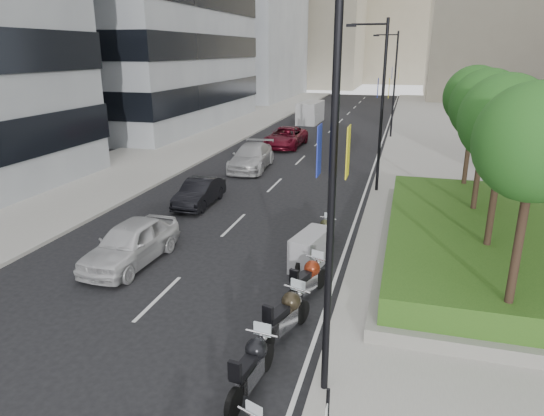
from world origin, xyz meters
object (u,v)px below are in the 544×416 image
at_px(car_c, 251,157).
at_px(motorcycle_3, 286,315).
at_px(lamp_post_2, 393,79).
at_px(car_d, 286,137).
at_px(car_b, 199,192).
at_px(motorcycle_2, 252,366).
at_px(delivery_van, 310,113).
at_px(motorcycle_4, 308,280).
at_px(lamp_post_1, 380,99).
at_px(car_a, 131,243).
at_px(motorcycle_5, 311,250).
at_px(motorcycle_6, 323,232).
at_px(lamp_post_0, 325,178).

bearing_deg(car_c, motorcycle_3, -73.67).
bearing_deg(car_c, lamp_post_2, 56.44).
xyz_separation_m(car_c, car_d, (0.31, 8.02, -0.02)).
height_order(car_b, car_d, car_d).
xyz_separation_m(motorcycle_2, delivery_van, (-7.17, 42.69, 0.39)).
height_order(motorcycle_2, motorcycle_4, motorcycle_2).
height_order(lamp_post_2, car_b, lamp_post_2).
height_order(lamp_post_1, car_a, lamp_post_1).
bearing_deg(car_a, car_b, 96.07).
bearing_deg(car_a, motorcycle_2, -38.23).
xyz_separation_m(motorcycle_5, car_d, (-6.38, 21.90, 0.15)).
relative_size(lamp_post_2, car_a, 1.95).
distance_m(motorcycle_4, motorcycle_6, 4.46).
bearing_deg(motorcycle_5, lamp_post_0, -155.03).
distance_m(lamp_post_2, delivery_van, 12.01).
bearing_deg(lamp_post_1, car_a, -123.55).
bearing_deg(car_b, lamp_post_0, -56.96).
relative_size(lamp_post_2, motorcycle_5, 4.03).
bearing_deg(motorcycle_4, delivery_van, 30.33).
xyz_separation_m(car_b, car_c, (0.12, 8.18, 0.14)).
bearing_deg(motorcycle_5, lamp_post_2, 9.36).
relative_size(motorcycle_4, car_d, 0.40).
xyz_separation_m(motorcycle_6, car_a, (-6.45, -3.57, 0.24)).
relative_size(lamp_post_0, lamp_post_2, 1.00).
bearing_deg(lamp_post_2, delivery_van, 139.65).
distance_m(lamp_post_0, motorcycle_6, 9.93).
xyz_separation_m(car_d, delivery_van, (-0.77, 13.82, 0.25)).
bearing_deg(car_c, motorcycle_5, -68.45).
distance_m(car_a, car_d, 23.34).
bearing_deg(motorcycle_2, lamp_post_0, -68.90).
xyz_separation_m(motorcycle_3, car_d, (-6.61, 26.53, 0.13)).
relative_size(motorcycle_2, car_b, 0.60).
relative_size(lamp_post_1, car_a, 1.95).
distance_m(motorcycle_3, motorcycle_6, 6.76).
distance_m(motorcycle_2, car_d, 29.57).
xyz_separation_m(motorcycle_3, motorcycle_6, (-0.16, 6.76, -0.11)).
relative_size(lamp_post_2, car_b, 2.24).
bearing_deg(lamp_post_2, motorcycle_2, -92.35).
bearing_deg(delivery_van, lamp_post_1, -69.60).
bearing_deg(lamp_post_2, motorcycle_5, -92.98).
relative_size(motorcycle_5, car_d, 0.40).
bearing_deg(lamp_post_0, car_c, 111.74).
bearing_deg(lamp_post_2, motorcycle_6, -93.05).
height_order(motorcycle_3, car_b, car_b).
xyz_separation_m(motorcycle_4, car_b, (-7.18, 8.02, 0.03)).
distance_m(lamp_post_1, car_d, 14.57).
height_order(motorcycle_5, motorcycle_6, motorcycle_5).
height_order(motorcycle_4, car_b, car_b).
relative_size(lamp_post_2, motorcycle_6, 4.46).
bearing_deg(lamp_post_0, motorcycle_5, 102.62).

